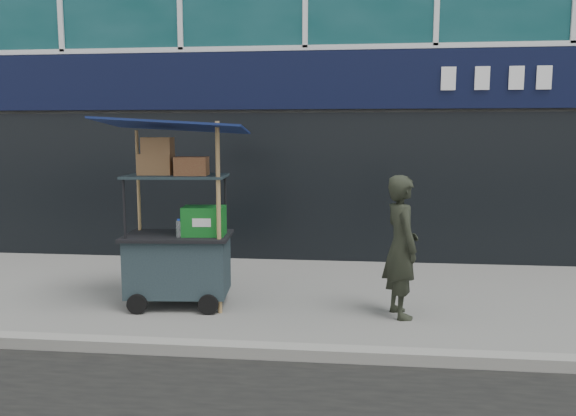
# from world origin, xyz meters

# --- Properties ---
(ground) EXTENTS (80.00, 80.00, 0.00)m
(ground) POSITION_xyz_m (0.00, 0.00, 0.00)
(ground) COLOR slate
(ground) RESTS_ON ground
(curb) EXTENTS (80.00, 0.18, 0.12)m
(curb) POSITION_xyz_m (0.00, -0.20, 0.06)
(curb) COLOR gray
(curb) RESTS_ON ground
(vendor_cart) EXTENTS (1.76, 1.31, 2.25)m
(vendor_cart) POSITION_xyz_m (-1.30, 1.28, 0.79)
(vendor_cart) COLOR #1B292F
(vendor_cart) RESTS_ON ground
(vendor_man) EXTENTS (0.53, 0.67, 1.61)m
(vendor_man) POSITION_xyz_m (1.31, 1.17, 0.81)
(vendor_man) COLOR black
(vendor_man) RESTS_ON ground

